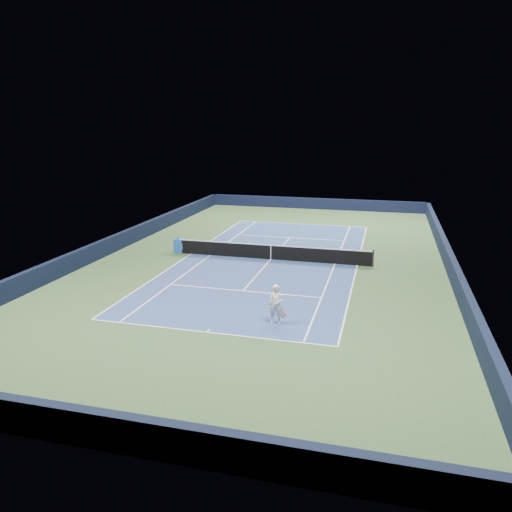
# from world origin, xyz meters

# --- Properties ---
(ground) EXTENTS (40.00, 40.00, 0.00)m
(ground) POSITION_xyz_m (0.00, 0.00, 0.00)
(ground) COLOR #314B29
(ground) RESTS_ON ground
(wall_far) EXTENTS (22.00, 0.35, 1.10)m
(wall_far) POSITION_xyz_m (0.00, 19.82, 0.55)
(wall_far) COLOR black
(wall_far) RESTS_ON ground
(wall_near) EXTENTS (22.00, 0.35, 1.10)m
(wall_near) POSITION_xyz_m (0.00, -19.82, 0.55)
(wall_near) COLOR black
(wall_near) RESTS_ON ground
(wall_right) EXTENTS (0.35, 40.00, 1.10)m
(wall_right) POSITION_xyz_m (10.82, 0.00, 0.55)
(wall_right) COLOR black
(wall_right) RESTS_ON ground
(wall_left) EXTENTS (0.35, 40.00, 1.10)m
(wall_left) POSITION_xyz_m (-10.82, 0.00, 0.55)
(wall_left) COLOR black
(wall_left) RESTS_ON ground
(court_surface) EXTENTS (10.97, 23.77, 0.01)m
(court_surface) POSITION_xyz_m (0.00, 0.00, 0.00)
(court_surface) COLOR navy
(court_surface) RESTS_ON ground
(baseline_far) EXTENTS (10.97, 0.08, 0.00)m
(baseline_far) POSITION_xyz_m (0.00, 11.88, 0.01)
(baseline_far) COLOR white
(baseline_far) RESTS_ON ground
(baseline_near) EXTENTS (10.97, 0.08, 0.00)m
(baseline_near) POSITION_xyz_m (0.00, -11.88, 0.01)
(baseline_near) COLOR white
(baseline_near) RESTS_ON ground
(sideline_doubles_right) EXTENTS (0.08, 23.77, 0.00)m
(sideline_doubles_right) POSITION_xyz_m (5.49, 0.00, 0.01)
(sideline_doubles_right) COLOR white
(sideline_doubles_right) RESTS_ON ground
(sideline_doubles_left) EXTENTS (0.08, 23.77, 0.00)m
(sideline_doubles_left) POSITION_xyz_m (-5.49, 0.00, 0.01)
(sideline_doubles_left) COLOR white
(sideline_doubles_left) RESTS_ON ground
(sideline_singles_right) EXTENTS (0.08, 23.77, 0.00)m
(sideline_singles_right) POSITION_xyz_m (4.12, 0.00, 0.01)
(sideline_singles_right) COLOR white
(sideline_singles_right) RESTS_ON ground
(sideline_singles_left) EXTENTS (0.08, 23.77, 0.00)m
(sideline_singles_left) POSITION_xyz_m (-4.12, 0.00, 0.01)
(sideline_singles_left) COLOR white
(sideline_singles_left) RESTS_ON ground
(service_line_far) EXTENTS (8.23, 0.08, 0.00)m
(service_line_far) POSITION_xyz_m (0.00, 6.40, 0.01)
(service_line_far) COLOR white
(service_line_far) RESTS_ON ground
(service_line_near) EXTENTS (8.23, 0.08, 0.00)m
(service_line_near) POSITION_xyz_m (0.00, -6.40, 0.01)
(service_line_near) COLOR white
(service_line_near) RESTS_ON ground
(center_service_line) EXTENTS (0.08, 12.80, 0.00)m
(center_service_line) POSITION_xyz_m (0.00, 0.00, 0.01)
(center_service_line) COLOR white
(center_service_line) RESTS_ON ground
(center_mark_far) EXTENTS (0.08, 0.30, 0.00)m
(center_mark_far) POSITION_xyz_m (0.00, 11.73, 0.01)
(center_mark_far) COLOR white
(center_mark_far) RESTS_ON ground
(center_mark_near) EXTENTS (0.08, 0.30, 0.00)m
(center_mark_near) POSITION_xyz_m (0.00, -11.73, 0.01)
(center_mark_near) COLOR white
(center_mark_near) RESTS_ON ground
(tennis_net) EXTENTS (12.90, 0.10, 1.07)m
(tennis_net) POSITION_xyz_m (0.00, 0.00, 0.50)
(tennis_net) COLOR black
(tennis_net) RESTS_ON ground
(sponsor_cube) EXTENTS (0.59, 0.53, 0.95)m
(sponsor_cube) POSITION_xyz_m (-6.40, 0.13, 0.48)
(sponsor_cube) COLOR blue
(sponsor_cube) RESTS_ON ground
(tennis_player) EXTENTS (0.83, 1.29, 2.47)m
(tennis_player) POSITION_xyz_m (2.61, -10.20, 0.89)
(tennis_player) COLOR white
(tennis_player) RESTS_ON ground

